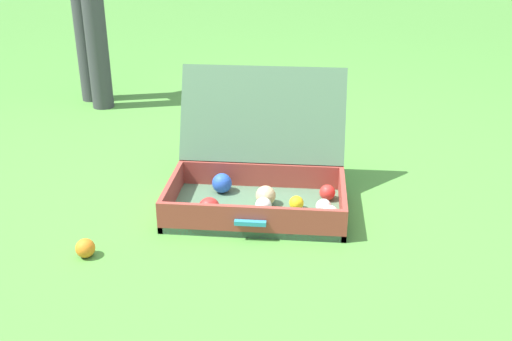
# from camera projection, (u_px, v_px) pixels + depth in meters

# --- Properties ---
(ground_plane) EXTENTS (16.00, 16.00, 0.00)m
(ground_plane) POSITION_uv_depth(u_px,v_px,m) (234.00, 208.00, 2.28)
(ground_plane) COLOR #4C8C38
(open_suitcase) EXTENTS (0.66, 0.58, 0.48)m
(open_suitcase) POSITION_uv_depth(u_px,v_px,m) (259.00, 178.00, 2.26)
(open_suitcase) COLOR #4C7051
(open_suitcase) RESTS_ON ground
(stray_ball_on_grass) EXTENTS (0.06, 0.06, 0.06)m
(stray_ball_on_grass) POSITION_uv_depth(u_px,v_px,m) (85.00, 248.00, 1.95)
(stray_ball_on_grass) COLOR orange
(stray_ball_on_grass) RESTS_ON ground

